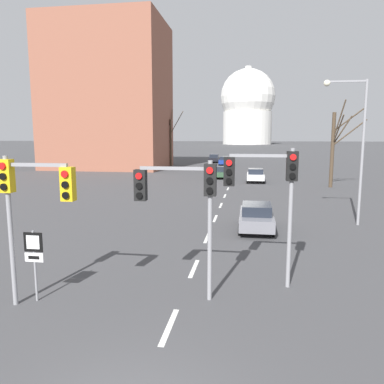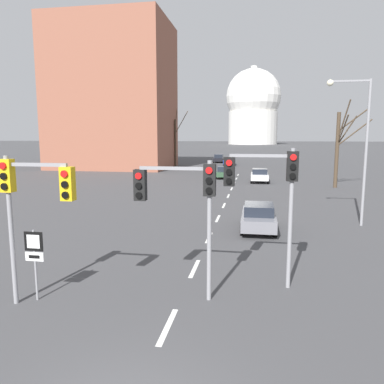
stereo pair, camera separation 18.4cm
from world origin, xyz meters
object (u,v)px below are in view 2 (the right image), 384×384
sedan_near_right (229,161)px  sedan_mid_centre (259,217)px  street_lamp_right (359,137)px  sedan_far_right (219,158)px  sedan_near_left (260,175)px  route_sign_post (34,253)px  sedan_far_left (225,172)px  traffic_signal_near_left (29,194)px  traffic_signal_centre_tall (184,195)px  traffic_signal_near_right (269,183)px

sedan_near_right → sedan_mid_centre: bearing=-84.1°
street_lamp_right → sedan_far_right: 52.58m
sedan_near_right → sedan_near_left: bearing=-78.2°
route_sign_post → sedan_far_left: bearing=85.2°
sedan_far_right → traffic_signal_near_left: bearing=-89.4°
traffic_signal_near_left → sedan_far_right: bearing=90.6°
sedan_mid_centre → sedan_far_left: 25.55m
route_sign_post → sedan_near_left: size_ratio=0.58×
sedan_near_left → sedan_far_left: (-4.15, 3.59, -0.06)m
route_sign_post → street_lamp_right: street_lamp_right is taller
sedan_mid_centre → sedan_near_left: bearing=89.3°
route_sign_post → sedan_mid_centre: size_ratio=0.52×
traffic_signal_centre_tall → sedan_near_left: (2.62, 30.81, -2.49)m
traffic_signal_near_left → route_sign_post: (-0.17, 0.32, -1.90)m
traffic_signal_near_left → sedan_far_left: size_ratio=1.15×
sedan_far_left → traffic_signal_near_right: bearing=-82.9°
sedan_near_left → sedan_far_left: size_ratio=0.98×
street_lamp_right → sedan_far_left: size_ratio=2.08×
sedan_far_left → traffic_signal_near_left: bearing=-94.5°
traffic_signal_near_right → street_lamp_right: 11.18m
traffic_signal_near_right → sedan_mid_centre: 8.25m
traffic_signal_near_left → traffic_signal_near_right: bearing=20.9°
street_lamp_right → sedan_near_left: street_lamp_right is taller
sedan_near_right → traffic_signal_centre_tall: bearing=-87.5°
sedan_near_right → traffic_signal_near_left: bearing=-91.9°
route_sign_post → sedan_near_left: 32.51m
route_sign_post → sedan_near_right: size_ratio=0.51×
sedan_near_left → sedan_near_right: 24.63m
sedan_near_left → sedan_far_left: 5.49m
street_lamp_right → sedan_far_left: 25.35m
traffic_signal_centre_tall → street_lamp_right: street_lamp_right is taller
sedan_near_left → sedan_mid_centre: size_ratio=0.89×
traffic_signal_near_left → sedan_far_right: traffic_signal_near_left is taller
route_sign_post → traffic_signal_near_right: bearing=18.1°
sedan_far_left → sedan_near_right: bearing=92.4°
sedan_near_left → sedan_far_right: bearing=103.6°
route_sign_post → sedan_near_left: (7.10, 31.72, -0.71)m
route_sign_post → sedan_near_right: route_sign_post is taller
traffic_signal_near_right → sedan_far_right: size_ratio=1.03×
sedan_far_right → street_lamp_right: bearing=-76.0°
sedan_near_left → sedan_far_left: sedan_near_left is taller
street_lamp_right → traffic_signal_centre_tall: bearing=-124.6°
sedan_near_right → route_sign_post: bearing=-92.1°
sedan_near_right → sedan_far_right: size_ratio=0.96×
route_sign_post → sedan_mid_centre: 12.19m
traffic_signal_near_left → sedan_far_left: 35.84m
street_lamp_right → sedan_mid_centre: bearing=-159.1°
sedan_near_left → traffic_signal_near_right: bearing=-90.1°
traffic_signal_near_left → traffic_signal_centre_tall: (4.31, 1.23, -0.12)m
traffic_signal_centre_tall → street_lamp_right: size_ratio=0.53×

